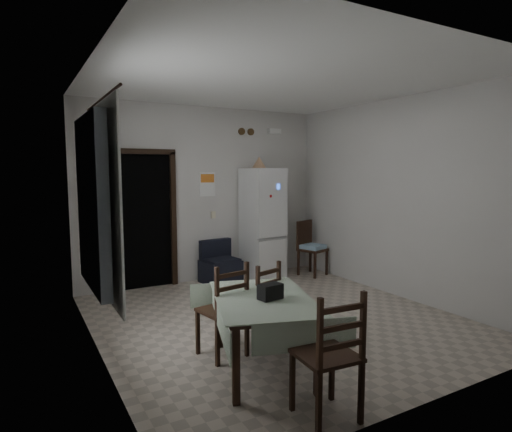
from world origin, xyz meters
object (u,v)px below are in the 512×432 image
Objects in this scene: fridge at (263,223)px; dining_chair_near_head at (326,353)px; dining_table at (263,333)px; navy_seat at (220,262)px; corner_chair at (313,248)px; dining_chair_far_left at (222,309)px; dining_chair_far_right at (257,302)px.

fridge is 1.89× the size of dining_chair_near_head.
navy_seat is at bearing 90.49° from dining_table.
corner_chair is 4.42m from dining_chair_near_head.
corner_chair and dining_chair_far_left have the same top height.
dining_chair_far_right is (0.47, 0.12, -0.04)m from dining_chair_far_left.
dining_chair_far_left is 0.49m from dining_chair_far_right.
fridge is 1.97× the size of dining_chair_far_left.
fridge is 1.97× the size of corner_chair.
fridge is at bearing 139.87° from corner_chair.
dining_chair_far_right is at bearing -126.22° from fridge.
dining_chair_far_left is at bearing -132.25° from fridge.
navy_seat is (-0.81, 0.00, -0.60)m from fridge.
fridge reaches higher than corner_chair.
navy_seat is 2.82m from dining_chair_far_left.
dining_chair_far_left reaches higher than dining_table.
corner_chair is at bearing -121.32° from dining_chair_near_head.
dining_chair_far_right is at bearing -155.44° from corner_chair.
navy_seat is 0.53× the size of dining_table.
dining_table is 0.64m from dining_chair_far_right.
fridge is 1.00m from corner_chair.
dining_chair_near_head is at bearing 63.24° from dining_chair_far_right.
dining_chair_far_right reaches higher than dining_table.
fridge is at bearing -109.71° from dining_chair_near_head.
corner_chair is at bearing 63.97° from dining_table.
corner_chair is (0.82, -0.34, -0.46)m from fridge.
dining_chair_near_head is at bearing -111.22° from navy_seat.
dining_chair_near_head is (0.21, -1.37, 0.02)m from dining_chair_far_left.
fridge is at bearing 77.69° from dining_table.
corner_chair is 3.57m from dining_chair_far_left.
dining_chair_far_right is 0.89× the size of dining_chair_near_head.
dining_table is at bearing 48.23° from dining_chair_far_right.
corner_chair is at bearing -151.37° from dining_chair_far_left.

